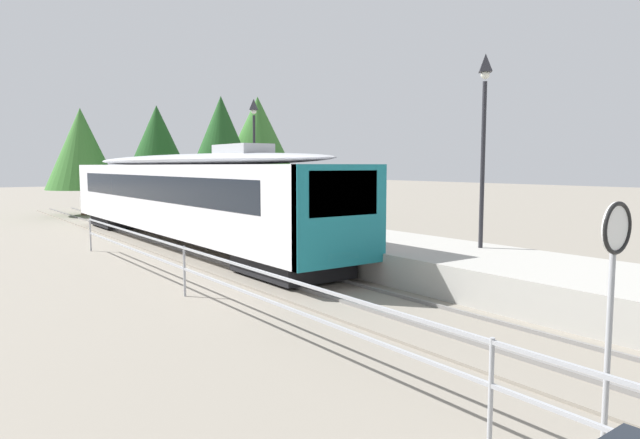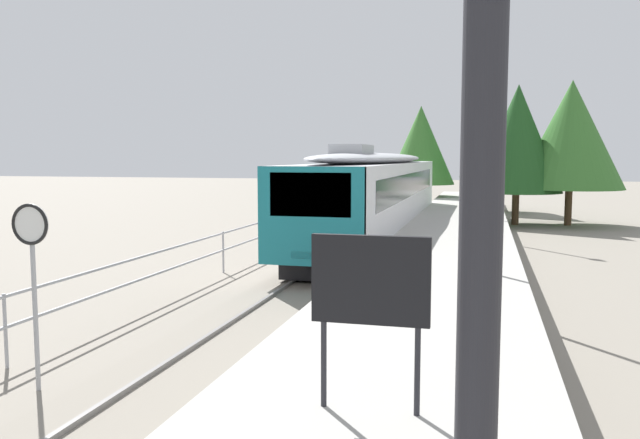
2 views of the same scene
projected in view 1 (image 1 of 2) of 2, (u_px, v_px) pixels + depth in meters
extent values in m
plane|color=gray|center=(181.00, 288.00, 14.71)|extent=(160.00, 160.00, 0.00)
cube|color=gray|center=(278.00, 274.00, 16.46)|extent=(3.20, 60.00, 0.06)
cube|color=slate|center=(257.00, 274.00, 16.03)|extent=(0.08, 60.00, 0.08)
cube|color=slate|center=(298.00, 269.00, 16.87)|extent=(0.08, 60.00, 0.08)
cube|color=silver|center=(181.00, 197.00, 22.16)|extent=(2.80, 20.84, 2.55)
cube|color=#19757F|center=(341.00, 216.00, 13.85)|extent=(2.80, 0.24, 2.55)
cube|color=black|center=(343.00, 193.00, 13.73)|extent=(2.13, 0.08, 1.12)
cube|color=black|center=(180.00, 187.00, 22.12)|extent=(2.82, 17.51, 0.92)
ellipsoid|color=#A8AAAF|center=(180.00, 160.00, 22.02)|extent=(2.69, 20.01, 0.44)
cube|color=#A8AAAF|center=(242.00, 150.00, 17.79)|extent=(1.10, 2.20, 0.36)
cube|color=#EAE5C6|center=(343.00, 256.00, 13.89)|extent=(1.00, 0.10, 0.20)
cube|color=black|center=(291.00, 264.00, 15.85)|extent=(2.24, 3.20, 0.55)
cube|color=black|center=(121.00, 220.00, 28.76)|extent=(2.24, 3.20, 0.55)
cube|color=#A8A59E|center=(362.00, 250.00, 18.32)|extent=(3.90, 60.00, 0.90)
cylinder|color=#232328|center=(483.00, 166.00, 15.48)|extent=(0.12, 0.12, 4.60)
pyramid|color=#232328|center=(486.00, 63.00, 15.21)|extent=(0.34, 0.34, 0.50)
sphere|color=silver|center=(485.00, 75.00, 15.24)|extent=(0.24, 0.24, 0.24)
cylinder|color=#232328|center=(254.00, 166.00, 25.82)|extent=(0.12, 0.12, 4.60)
pyramid|color=#232328|center=(254.00, 104.00, 25.55)|extent=(0.34, 0.34, 0.50)
sphere|color=silver|center=(254.00, 111.00, 25.58)|extent=(0.24, 0.24, 0.24)
cylinder|color=#9EA0A5|center=(608.00, 347.00, 6.48)|extent=(0.07, 0.07, 2.20)
cylinder|color=white|center=(616.00, 228.00, 6.33)|extent=(0.60, 0.03, 0.60)
torus|color=black|center=(617.00, 228.00, 6.32)|extent=(0.61, 0.05, 0.61)
cube|color=#9EA0A5|center=(492.00, 342.00, 6.37)|extent=(0.05, 36.00, 0.05)
cube|color=#9EA0A5|center=(491.00, 385.00, 6.41)|extent=(0.05, 36.00, 0.05)
cylinder|color=#9EA0A5|center=(491.00, 391.00, 6.42)|extent=(0.06, 0.06, 1.25)
cylinder|color=#9EA0A5|center=(184.00, 271.00, 13.67)|extent=(0.06, 0.06, 1.25)
cylinder|color=#9EA0A5|center=(90.00, 235.00, 20.91)|extent=(0.06, 0.06, 1.25)
cylinder|color=brown|center=(223.00, 207.00, 32.29)|extent=(0.36, 0.36, 1.66)
cone|color=#1E4C1E|center=(222.00, 144.00, 31.95)|extent=(4.58, 4.58, 5.49)
cylinder|color=brown|center=(84.00, 203.00, 35.57)|extent=(0.36, 0.36, 1.69)
cone|color=#38702D|center=(81.00, 149.00, 35.25)|extent=(4.46, 4.46, 5.13)
cylinder|color=brown|center=(159.00, 197.00, 38.05)|extent=(0.36, 0.36, 2.20)
cone|color=#1E4C1E|center=(157.00, 143.00, 37.70)|extent=(4.51, 4.51, 5.05)
cylinder|color=brown|center=(259.00, 203.00, 34.10)|extent=(0.36, 0.36, 1.87)
cone|color=#38702D|center=(258.00, 142.00, 33.74)|extent=(5.29, 5.29, 5.47)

